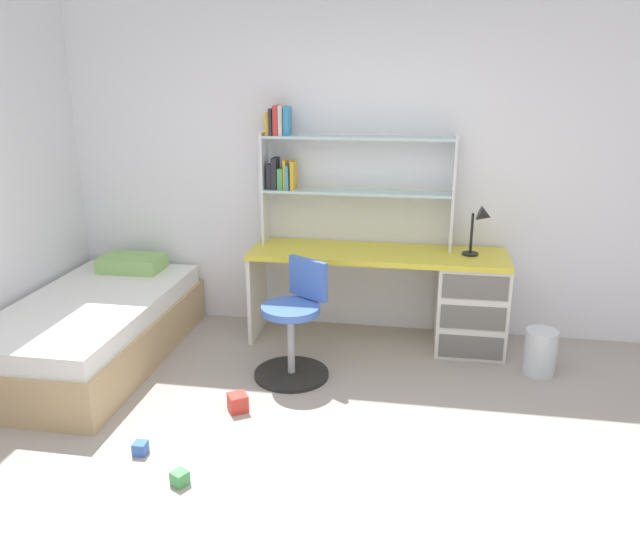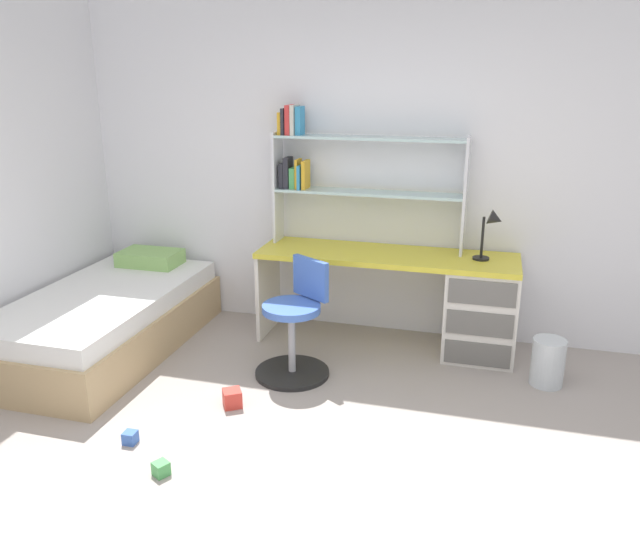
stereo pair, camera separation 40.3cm
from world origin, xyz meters
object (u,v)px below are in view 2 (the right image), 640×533
Objects in this scene: toy_block_red_1 at (232,398)px; toy_block_blue_2 at (130,438)px; bookshelf_hutch at (341,166)px; toy_block_green_0 at (161,469)px; waste_bin at (548,362)px; desk at (454,300)px; swivel_chair at (295,330)px; bed_platform at (106,320)px; desk_lamp at (492,227)px.

toy_block_red_1 reaches higher than toy_block_blue_2.
bookshelf_hutch reaches higher than toy_block_green_0.
bookshelf_hutch is 2.05m from waste_bin.
desk is 1.32× the size of bookshelf_hutch.
swivel_chair reaches higher than bed_platform.
desk_lamp is 3.43× the size of toy_block_red_1.
waste_bin is 2.12m from toy_block_red_1.
desk is 1.80m from toy_block_red_1.
toy_block_green_0 is at bearing -141.63° from waste_bin.
desk reaches higher than waste_bin.
desk_lamp is 5.29× the size of toy_block_blue_2.
waste_bin reaches higher than toy_block_green_0.
toy_block_green_0 is (-1.36, -1.98, -0.37)m from desk.
desk_lamp reaches higher than toy_block_blue_2.
desk reaches higher than toy_block_red_1.
toy_block_red_1 is at bearing -114.76° from swivel_chair.
swivel_chair is 1.73m from waste_bin.
desk_lamp is 2.94m from bed_platform.
waste_bin is 2.73m from toy_block_blue_2.
toy_block_red_1 is (-1.94, -0.84, -0.11)m from waste_bin.
swivel_chair is 2.49× the size of waste_bin.
toy_block_blue_2 is at bearing -120.97° from swivel_chair.
bed_platform is at bearing -166.58° from desk_lamp.
swivel_chair is (-0.12, -0.84, -1.02)m from bookshelf_hutch.
toy_block_red_1 is 1.54× the size of toy_block_blue_2.
toy_block_green_0 is 0.77m from toy_block_red_1.
toy_block_red_1 is (-1.51, -1.21, -0.93)m from desk_lamp.
toy_block_blue_2 is at bearing -51.86° from bed_platform.
bookshelf_hutch is 2.14m from bed_platform.
desk_lamp reaches higher than waste_bin.
toy_block_green_0 is at bearing -104.31° from swivel_chair.
toy_block_red_1 is at bearing -104.93° from bookshelf_hutch.
bed_platform is (-2.54, -0.67, -0.18)m from desk.
desk_lamp is at bearing 13.42° from bed_platform.
waste_bin is (1.58, -0.54, -1.19)m from bookshelf_hutch.
waste_bin is at bearing 30.58° from toy_block_blue_2.
waste_bin is at bearing 5.19° from bed_platform.
toy_block_blue_2 is (-2.34, -1.39, -0.13)m from waste_bin.
desk is 0.80m from waste_bin.
bed_platform is at bearing -165.31° from desk.
toy_block_red_1 is 0.67m from toy_block_blue_2.
swivel_chair is 1.37m from toy_block_green_0.
toy_block_blue_2 is (-1.91, -1.75, -0.95)m from desk_lamp.
toy_block_green_0 is at bearing -128.88° from desk_lamp.
bed_platform is at bearing -174.81° from waste_bin.
bookshelf_hutch is 2.45m from toy_block_blue_2.
swivel_chair is 10.81× the size of toy_block_green_0.
toy_block_blue_2 is (-1.68, -1.76, -0.37)m from desk.
bed_platform reaches higher than toy_block_blue_2.
bookshelf_hutch is at bearing 75.07° from toy_block_red_1.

